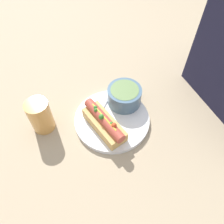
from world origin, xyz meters
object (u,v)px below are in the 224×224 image
object	(u,v)px
hot_dog	(104,123)
drinking_glass	(40,116)
soup_bowl	(124,95)
spoon	(111,92)

from	to	relation	value
hot_dog	drinking_glass	world-z (taller)	drinking_glass
soup_bowl	drinking_glass	distance (m)	0.27
drinking_glass	soup_bowl	bearing A→B (deg)	86.28
hot_dog	soup_bowl	xyz separation A→B (m)	(-0.07, 0.10, 0.01)
soup_bowl	hot_dog	bearing A→B (deg)	-54.16
hot_dog	drinking_glass	size ratio (longest dim) A/B	1.53
spoon	drinking_glass	world-z (taller)	drinking_glass
hot_dog	drinking_glass	distance (m)	0.19
soup_bowl	spoon	xyz separation A→B (m)	(-0.05, -0.02, -0.03)
hot_dog	drinking_glass	xyz separation A→B (m)	(-0.09, -0.17, 0.01)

